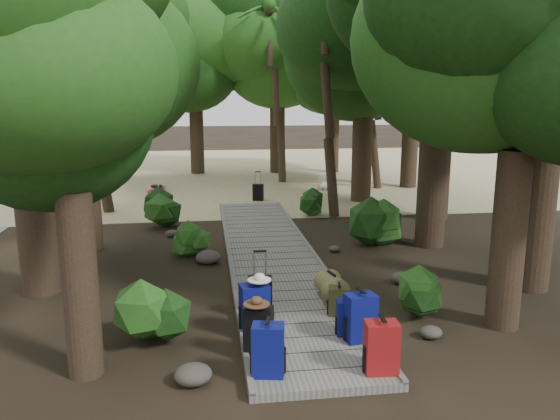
{
  "coord_description": "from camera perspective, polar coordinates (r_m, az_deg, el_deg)",
  "views": [
    {
      "loc": [
        -1.45,
        -10.94,
        3.62
      ],
      "look_at": [
        0.28,
        1.58,
        1.0
      ],
      "focal_mm": 35.0,
      "sensor_mm": 36.0,
      "label": 1
    }
  ],
  "objects": [
    {
      "name": "ground",
      "position": [
        11.61,
        -0.32,
        -6.45
      ],
      "size": [
        120.0,
        120.0,
        0.0
      ],
      "primitive_type": "plane",
      "color": "#2D2216",
      "rests_on": "ground"
    },
    {
      "name": "sand_beach",
      "position": [
        27.22,
        -4.78,
        4.06
      ],
      "size": [
        40.0,
        22.0,
        0.02
      ],
      "primitive_type": "cube",
      "color": "#C9B988",
      "rests_on": "ground"
    },
    {
      "name": "boardwalk",
      "position": [
        12.54,
        -0.93,
        -4.78
      ],
      "size": [
        2.0,
        12.0,
        0.12
      ],
      "primitive_type": "cube",
      "color": "slate",
      "rests_on": "ground"
    },
    {
      "name": "backpack_left_a",
      "position": [
        7.16,
        -1.26,
        -14.15
      ],
      "size": [
        0.45,
        0.36,
        0.76
      ],
      "primitive_type": null,
      "rotation": [
        0.0,
        0.0,
        -0.2
      ],
      "color": "navy",
      "rests_on": "boardwalk"
    },
    {
      "name": "backpack_left_b",
      "position": [
        7.78,
        -2.24,
        -12.12
      ],
      "size": [
        0.45,
        0.37,
        0.72
      ],
      "primitive_type": null,
      "rotation": [
        0.0,
        0.0,
        -0.28
      ],
      "color": "black",
      "rests_on": "boardwalk"
    },
    {
      "name": "backpack_left_c",
      "position": [
        8.45,
        -2.67,
        -9.84
      ],
      "size": [
        0.47,
        0.37,
        0.8
      ],
      "primitive_type": null,
      "rotation": [
        0.0,
        0.0,
        0.16
      ],
      "color": "navy",
      "rests_on": "boardwalk"
    },
    {
      "name": "backpack_right_a",
      "position": [
        7.34,
        10.55,
        -13.65
      ],
      "size": [
        0.45,
        0.33,
        0.76
      ],
      "primitive_type": null,
      "rotation": [
        0.0,
        0.0,
        -0.08
      ],
      "color": "maroon",
      "rests_on": "boardwalk"
    },
    {
      "name": "backpack_right_b",
      "position": [
        8.17,
        8.41,
        -10.79
      ],
      "size": [
        0.48,
        0.37,
        0.78
      ],
      "primitive_type": null,
      "rotation": [
        0.0,
        0.0,
        0.15
      ],
      "color": "navy",
      "rests_on": "boardwalk"
    },
    {
      "name": "backpack_right_c",
      "position": [
        8.37,
        7.15,
        -10.89
      ],
      "size": [
        0.37,
        0.28,
        0.59
      ],
      "primitive_type": null,
      "rotation": [
        0.0,
        0.0,
        -0.1
      ],
      "color": "navy",
      "rests_on": "boardwalk"
    },
    {
      "name": "backpack_right_d",
      "position": [
        9.09,
        6.17,
        -9.26
      ],
      "size": [
        0.38,
        0.31,
        0.52
      ],
      "primitive_type": null,
      "rotation": [
        0.0,
        0.0,
        -0.22
      ],
      "color": "#3A3D1B",
      "rests_on": "boardwalk"
    },
    {
      "name": "duffel_right_khaki",
      "position": [
        9.85,
        5.39,
        -7.87
      ],
      "size": [
        0.53,
        0.69,
        0.41
      ],
      "primitive_type": null,
      "rotation": [
        0.0,
        0.0,
        0.2
      ],
      "color": "olive",
      "rests_on": "boardwalk"
    },
    {
      "name": "suitcase_on_boardwalk",
      "position": [
        9.13,
        -2.08,
        -8.8
      ],
      "size": [
        0.4,
        0.24,
        0.6
      ],
      "primitive_type": null,
      "rotation": [
        0.0,
        0.0,
        -0.07
      ],
      "color": "black",
      "rests_on": "boardwalk"
    },
    {
      "name": "lone_suitcase_on_sand",
      "position": [
        19.35,
        -2.3,
        1.86
      ],
      "size": [
        0.41,
        0.3,
        0.58
      ],
      "primitive_type": null,
      "rotation": [
        0.0,
        0.0,
        -0.27
      ],
      "color": "black",
      "rests_on": "sand_beach"
    },
    {
      "name": "hat_brown",
      "position": [
        7.57,
        -2.48,
        -9.43
      ],
      "size": [
        0.37,
        0.37,
        0.11
      ],
      "primitive_type": null,
      "color": "#51351E",
      "rests_on": "backpack_left_b"
    },
    {
      "name": "hat_white",
      "position": [
        8.27,
        -2.16,
        -6.95
      ],
      "size": [
        0.36,
        0.36,
        0.12
      ],
      "primitive_type": null,
      "color": "silver",
      "rests_on": "backpack_left_c"
    },
    {
      "name": "kayak",
      "position": [
        21.63,
        -12.76,
        2.3
      ],
      "size": [
        1.77,
        3.39,
        0.33
      ],
      "primitive_type": "ellipsoid",
      "rotation": [
        0.0,
        0.0,
        -0.33
      ],
      "color": "#B40F18",
      "rests_on": "sand_beach"
    },
    {
      "name": "sun_lounger",
      "position": [
        21.85,
        5.04,
        2.92
      ],
      "size": [
        1.09,
        1.8,
        0.55
      ],
      "primitive_type": null,
      "rotation": [
        0.0,
        0.0,
        -0.34
      ],
      "color": "silver",
      "rests_on": "sand_beach"
    },
    {
      "name": "tree_right_a",
      "position": [
        8.98,
        23.93,
        11.43
      ],
      "size": [
        4.47,
        4.47,
        7.46
      ],
      "primitive_type": null,
      "color": "black",
      "rests_on": "ground"
    },
    {
      "name": "tree_right_b",
      "position": [
        11.22,
        26.77,
        17.85
      ],
      "size": [
        5.66,
        5.66,
        10.1
      ],
      "primitive_type": null,
      "color": "black",
      "rests_on": "ground"
    },
    {
      "name": "tree_right_c",
      "position": [
        13.71,
        16.44,
        17.21
      ],
      "size": [
        5.83,
        5.83,
        10.08
      ],
      "primitive_type": null,
      "color": "black",
      "rests_on": "ground"
    },
    {
      "name": "tree_right_d",
      "position": [
        16.92,
        16.9,
        16.24
      ],
      "size": [
        5.56,
        5.56,
        10.19
      ],
      "primitive_type": null,
      "color": "black",
      "rests_on": "ground"
    },
    {
      "name": "tree_right_e",
      "position": [
        19.3,
        8.86,
        15.56
      ],
      "size": [
        5.51,
        5.51,
        9.92
      ],
      "primitive_type": null,
      "color": "black",
      "rests_on": "ground"
    },
    {
      "name": "tree_right_f",
      "position": [
        22.7,
        13.77,
        14.09
      ],
      "size": [
        5.25,
        5.25,
        9.38
      ],
      "primitive_type": null,
      "color": "black",
      "rests_on": "ground"
    },
    {
      "name": "tree_left_a",
      "position": [
        7.17,
        -21.28,
        7.97
      ],
      "size": [
        3.9,
        3.9,
        6.5
      ],
      "primitive_type": null,
      "color": "black",
      "rests_on": "ground"
    },
    {
      "name": "tree_left_b",
      "position": [
        10.86,
        -25.8,
        17.61
      ],
      "size": [
        5.49,
        5.49,
        9.89
      ],
      "primitive_type": null,
      "color": "black",
      "rests_on": "ground"
    },
    {
      "name": "tree_left_c",
      "position": [
        13.63,
        -20.3,
        13.39
      ],
      "size": [
        4.81,
        4.81,
        8.37
      ],
      "primitive_type": null,
      "color": "black",
      "rests_on": "ground"
    },
    {
      "name": "tree_back_a",
      "position": [
        26.5,
        -8.89,
        13.76
      ],
      "size": [
        5.34,
        5.34,
        9.25
      ],
      "primitive_type": null,
      "color": "black",
      "rests_on": "ground"
    },
    {
      "name": "tree_back_b",
      "position": [
        26.61,
        -0.28,
        15.11
      ],
      "size": [
        5.82,
        5.82,
        10.39
      ],
      "primitive_type": null,
      "color": "black",
      "rests_on": "ground"
    },
    {
      "name": "tree_back_c",
      "position": [
        26.8,
        5.68,
        12.66
      ],
      "size": [
        4.54,
        4.54,
        8.17
      ],
      "primitive_type": null,
      "color": "black",
      "rests_on": "ground"
    },
    {
      "name": "tree_back_d",
      "position": [
        26.29,
        -16.64,
        12.87
      ],
      "size": [
        5.24,
        5.24,
        8.73
      ],
      "primitive_type": null,
      "color": "black",
      "rests_on": "ground"
    },
    {
      "name": "palm_right_a",
      "position": [
        16.78,
        6.16,
        11.58
      ],
      "size": [
        4.22,
        4.22,
        7.2
      ],
      "primitive_type": null,
      "color": "#173F11",
      "rests_on": "ground"
    },
    {
      "name": "palm_right_b",
      "position": [
        22.37,
        10.27,
        12.75
      ],
      "size": [
        4.24,
        4.24,
        8.19
      ],
      "primitive_type": null,
      "color": "#173F11",
      "rests_on": "ground"
    },
    {
      "name": "palm_right_c",
      "position": [
        23.7,
        0.78,
        11.68
      ],
      "size": [
        4.53,
        4.53,
        7.21
      ],
      "primitive_type": null,
      "color": "#173F11",
      "rests_on": "ground"
    },
    {
      "name": "palm_left_a",
      "position": [
        17.98,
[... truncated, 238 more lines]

